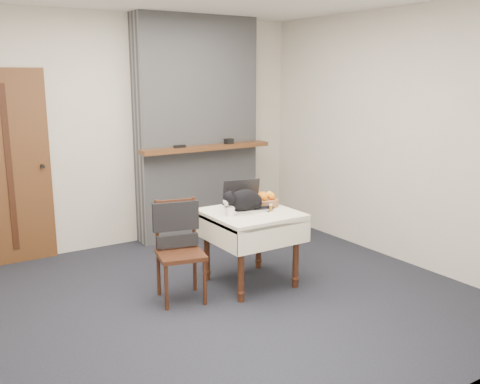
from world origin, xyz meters
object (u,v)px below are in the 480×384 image
object	(u,v)px
door	(9,168)
pill_bottle	(271,207)
chair	(178,236)
laptop	(244,202)
fruit_basket	(266,200)
cream_jar	(231,212)
cat	(245,201)
side_table	(251,223)

from	to	relation	value
door	pill_bottle	world-z (taller)	door
chair	laptop	bearing A→B (deg)	15.52
fruit_basket	cream_jar	bearing A→B (deg)	-163.84
cream_jar	pill_bottle	size ratio (longest dim) A/B	1.15
pill_bottle	cat	bearing A→B (deg)	153.42
laptop	fruit_basket	world-z (taller)	laptop
cream_jar	fruit_basket	distance (m)	0.51
cat	chair	bearing A→B (deg)	169.01
chair	fruit_basket	bearing A→B (deg)	13.65
fruit_basket	side_table	bearing A→B (deg)	-156.70
door	chair	world-z (taller)	door
cream_jar	pill_bottle	xyz separation A→B (m)	(0.40, -0.05, -0.00)
door	pill_bottle	bearing A→B (deg)	-44.81
cat	cream_jar	xyz separation A→B (m)	(-0.19, -0.06, -0.06)
chair	side_table	bearing A→B (deg)	4.99
fruit_basket	chair	xyz separation A→B (m)	(-0.95, -0.01, -0.19)
side_table	fruit_basket	size ratio (longest dim) A/B	3.35
side_table	cream_jar	world-z (taller)	cream_jar
fruit_basket	chair	bearing A→B (deg)	-179.55
cat	cream_jar	size ratio (longest dim) A/B	6.48
side_table	cream_jar	size ratio (longest dim) A/B	10.13
side_table	chair	distance (m)	0.70
side_table	laptop	size ratio (longest dim) A/B	1.86
cream_jar	fruit_basket	bearing A→B (deg)	16.16
side_table	cat	xyz separation A→B (m)	(-0.05, 0.03, 0.22)
laptop	pill_bottle	size ratio (longest dim) A/B	6.26
cat	pill_bottle	xyz separation A→B (m)	(0.22, -0.11, -0.07)
cat	fruit_basket	bearing A→B (deg)	10.51
pill_bottle	chair	world-z (taller)	chair
cream_jar	fruit_basket	size ratio (longest dim) A/B	0.33
pill_bottle	chair	xyz separation A→B (m)	(-0.87, 0.18, -0.18)
cream_jar	fruit_basket	xyz separation A→B (m)	(0.49, 0.14, 0.01)
cream_jar	chair	distance (m)	0.51
door	pill_bottle	size ratio (longest dim) A/B	29.82
side_table	door	bearing A→B (deg)	133.77
door	cream_jar	distance (m)	2.40
door	cream_jar	xyz separation A→B (m)	(1.51, -1.85, -0.26)
cat	pill_bottle	world-z (taller)	cat
cat	chair	distance (m)	0.70
pill_bottle	chair	bearing A→B (deg)	168.20
side_table	pill_bottle	size ratio (longest dim) A/B	11.63
cat	door	bearing A→B (deg)	128.84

